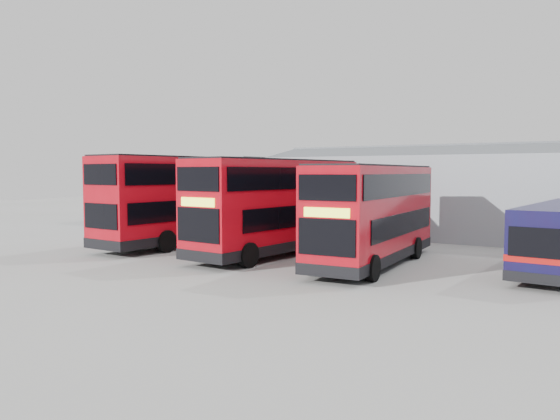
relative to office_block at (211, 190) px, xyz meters
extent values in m
plane|color=#999994|center=(14.00, -17.99, -2.58)|extent=(120.00, 120.00, 0.00)
cube|color=navy|center=(0.00, 0.01, -0.08)|extent=(12.00, 8.00, 5.00)
cube|color=#575B60|center=(0.00, 0.01, 2.47)|extent=(12.30, 8.30, 0.15)
cube|color=#55A8F1|center=(0.00, -4.09, 0.42)|extent=(3.96, 0.15, 1.40)
cube|color=#999FA7|center=(22.00, 2.01, -0.08)|extent=(30.00, 12.00, 5.00)
cube|color=#575B60|center=(22.00, -0.79, 2.67)|extent=(30.50, 6.33, 1.29)
cube|color=#575B60|center=(22.00, 4.80, 2.67)|extent=(30.50, 6.33, 1.29)
cube|color=#B90A16|center=(7.73, -11.72, 0.01)|extent=(3.48, 11.60, 4.41)
cube|color=black|center=(7.73, -11.72, -1.98)|extent=(3.53, 11.64, 0.49)
cube|color=black|center=(9.08, -12.25, -0.51)|extent=(0.70, 9.68, 1.04)
cube|color=black|center=(6.32, -12.06, -0.51)|extent=(0.70, 9.68, 1.04)
cube|color=black|center=(9.11, -11.81, 1.34)|extent=(0.78, 10.77, 1.04)
cube|color=black|center=(6.35, -11.63, 1.34)|extent=(0.78, 10.77, 1.04)
cube|color=black|center=(8.11, -5.99, -0.62)|extent=(2.45, 0.22, 1.47)
cube|color=black|center=(8.11, -5.99, 1.34)|extent=(2.45, 0.22, 1.04)
cube|color=#E2F233|center=(8.11, -5.98, 0.36)|extent=(1.96, 0.17, 0.38)
cube|color=black|center=(7.34, -17.45, -0.62)|extent=(2.40, 0.21, 1.20)
cube|color=black|center=(7.34, -17.45, 1.34)|extent=(2.40, 0.21, 0.98)
cube|color=black|center=(7.73, -11.72, 2.24)|extent=(3.31, 11.42, 0.11)
cylinder|color=black|center=(9.30, -7.84, -2.01)|extent=(0.42, 1.15, 1.13)
cylinder|color=black|center=(6.69, -7.67, -2.01)|extent=(0.42, 1.15, 1.13)
cylinder|color=black|center=(8.84, -14.69, -2.01)|extent=(0.42, 1.15, 1.13)
cylinder|color=black|center=(6.23, -14.52, -2.01)|extent=(0.42, 1.15, 1.13)
cube|color=#B90A16|center=(13.94, -12.23, -0.11)|extent=(3.56, 11.12, 4.22)
cube|color=black|center=(13.94, -12.23, -2.01)|extent=(3.61, 11.17, 0.47)
cube|color=black|center=(12.66, -11.69, -0.60)|extent=(0.87, 9.24, 0.99)
cube|color=black|center=(15.30, -11.93, -0.60)|extent=(0.87, 9.24, 0.99)
cube|color=black|center=(12.63, -12.11, 1.17)|extent=(0.97, 10.27, 0.99)
cube|color=black|center=(15.26, -12.34, 1.17)|extent=(0.97, 10.27, 0.99)
cube|color=black|center=(13.46, -17.69, -0.71)|extent=(2.34, 0.26, 1.41)
cube|color=black|center=(13.46, -17.69, 1.17)|extent=(2.34, 0.26, 0.99)
cube|color=#E2F233|center=(13.46, -17.70, 0.23)|extent=(1.87, 0.21, 0.36)
cube|color=black|center=(14.43, -6.76, -0.71)|extent=(2.29, 0.26, 1.15)
cube|color=black|center=(14.43, -6.76, 1.17)|extent=(2.29, 0.26, 0.94)
cube|color=black|center=(13.94, -12.23, 2.02)|extent=(3.39, 10.95, 0.10)
cylinder|color=black|center=(12.36, -15.90, -2.04)|extent=(0.43, 1.11, 1.08)
cylinder|color=black|center=(14.85, -16.12, -2.04)|extent=(0.43, 1.11, 1.08)
cylinder|color=black|center=(12.94, -9.37, -2.04)|extent=(0.43, 1.11, 1.08)
cylinder|color=black|center=(15.43, -9.59, -2.04)|extent=(0.43, 1.11, 1.08)
cube|color=#B90A16|center=(19.08, -12.64, -0.28)|extent=(2.91, 10.28, 3.92)
cube|color=black|center=(19.08, -12.64, -2.05)|extent=(2.95, 10.32, 0.44)
cube|color=black|center=(17.83, -12.31, -0.74)|extent=(0.46, 8.62, 0.92)
cube|color=black|center=(20.29, -12.19, -0.74)|extent=(0.46, 8.62, 0.92)
cube|color=black|center=(17.85, -12.70, 0.91)|extent=(0.51, 9.58, 0.92)
cube|color=black|center=(20.31, -12.58, 0.91)|extent=(0.51, 9.58, 0.92)
cube|color=black|center=(19.33, -17.74, -0.84)|extent=(2.18, 0.15, 1.31)
cube|color=black|center=(19.33, -17.74, 0.91)|extent=(2.18, 0.15, 0.92)
cube|color=#E2F233|center=(19.33, -17.75, 0.04)|extent=(1.74, 0.12, 0.34)
cube|color=black|center=(18.83, -7.54, -0.84)|extent=(2.13, 0.15, 1.07)
cube|color=black|center=(18.83, -7.54, 0.91)|extent=(2.13, 0.15, 0.87)
cube|color=black|center=(19.08, -12.64, 1.70)|extent=(2.76, 10.13, 0.10)
cylinder|color=black|center=(18.09, -16.23, -2.08)|extent=(0.36, 1.02, 1.01)
cylinder|color=black|center=(20.41, -16.12, -2.08)|extent=(0.36, 1.02, 1.01)
cylinder|color=black|center=(17.80, -10.13, -2.08)|extent=(0.36, 1.02, 1.01)
cylinder|color=black|center=(20.12, -10.02, -2.08)|extent=(0.36, 1.02, 1.01)
cube|color=black|center=(25.11, -10.22, -0.66)|extent=(0.74, 8.40, 0.87)
cube|color=black|center=(25.87, -15.07, -0.89)|extent=(2.01, 0.21, 1.01)
cylinder|color=black|center=(25.49, -6.39, -2.10)|extent=(0.37, 0.97, 0.95)
cylinder|color=black|center=(24.96, -12.78, -2.10)|extent=(0.37, 0.97, 0.95)
cube|color=white|center=(-0.68, -5.23, -1.23)|extent=(4.02, 5.81, 2.05)
cube|color=black|center=(-1.69, -7.76, -0.91)|extent=(1.82, 0.78, 0.76)
cube|color=black|center=(-2.34, -6.42, -0.91)|extent=(0.41, 0.92, 0.65)
cube|color=black|center=(-0.30, -7.25, -0.91)|extent=(0.41, 0.92, 0.65)
cylinder|color=black|center=(-2.32, -6.55, -2.19)|extent=(0.53, 0.82, 0.78)
cylinder|color=black|center=(-0.40, -7.32, -2.19)|extent=(0.53, 0.82, 0.78)
cylinder|color=black|center=(-0.95, -3.15, -2.19)|extent=(0.53, 0.82, 0.78)
cylinder|color=black|center=(0.97, -3.92, -2.19)|extent=(0.53, 0.82, 0.78)
camera|label=1|loc=(27.87, -34.82, 1.46)|focal=35.00mm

